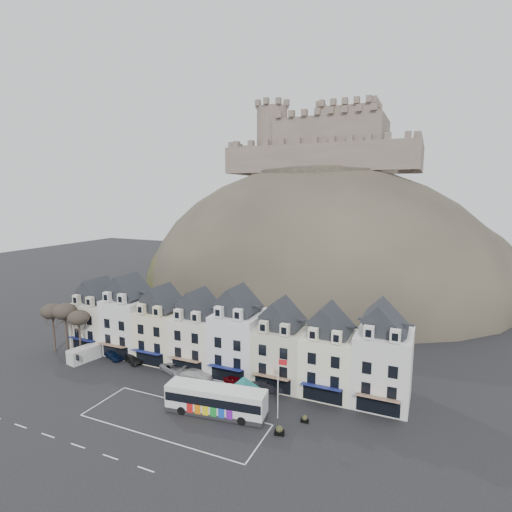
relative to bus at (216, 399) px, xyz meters
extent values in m
plane|color=black|center=(-5.85, -4.36, -1.93)|extent=(300.00, 300.00, 0.00)
cube|color=silver|center=(-3.85, -3.11, -1.93)|extent=(22.00, 7.50, 0.01)
cube|color=beige|center=(-29.65, 11.64, 2.07)|extent=(6.80, 8.00, 8.00)
cube|color=black|center=(-29.65, 11.64, 7.27)|extent=(6.80, 5.76, 2.80)
cube|color=beige|center=(-31.15, 8.04, 6.97)|extent=(1.20, 0.80, 1.60)
cube|color=beige|center=(-28.16, 8.04, 6.97)|extent=(1.20, 0.80, 1.60)
cube|color=black|center=(-29.65, 7.61, -0.63)|extent=(5.10, 0.06, 2.20)
cube|color=navy|center=(-29.65, 6.94, 0.67)|extent=(5.10, 1.29, 0.43)
cube|color=silver|center=(-22.85, 11.64, 2.67)|extent=(6.80, 8.00, 9.20)
cube|color=black|center=(-22.85, 11.64, 8.47)|extent=(6.80, 5.76, 2.80)
cube|color=silver|center=(-24.35, 8.04, 8.17)|extent=(1.20, 0.80, 1.60)
cube|color=silver|center=(-21.36, 8.04, 8.17)|extent=(1.20, 0.80, 1.60)
cube|color=black|center=(-22.85, 7.61, -0.63)|extent=(5.10, 0.06, 2.20)
cube|color=maroon|center=(-22.85, 6.94, 0.67)|extent=(5.10, 1.29, 0.43)
cube|color=beige|center=(-16.05, 11.64, 2.07)|extent=(6.80, 8.00, 8.00)
cube|color=black|center=(-16.05, 11.64, 7.27)|extent=(6.80, 5.76, 2.80)
cube|color=beige|center=(-17.55, 8.04, 6.97)|extent=(1.20, 0.80, 1.60)
cube|color=beige|center=(-14.56, 8.04, 6.97)|extent=(1.20, 0.80, 1.60)
cube|color=black|center=(-16.05, 7.61, -0.63)|extent=(5.10, 0.06, 2.20)
cube|color=navy|center=(-16.05, 6.94, 0.67)|extent=(5.10, 1.29, 0.43)
cube|color=white|center=(-9.25, 11.64, 2.07)|extent=(6.80, 8.00, 8.00)
cube|color=black|center=(-9.25, 11.64, 7.27)|extent=(6.80, 5.76, 2.80)
cube|color=white|center=(-10.75, 8.04, 6.97)|extent=(1.20, 0.80, 1.60)
cube|color=white|center=(-7.76, 8.04, 6.97)|extent=(1.20, 0.80, 1.60)
cube|color=black|center=(-9.25, 7.61, -0.63)|extent=(5.10, 0.06, 2.20)
cube|color=maroon|center=(-9.25, 6.94, 0.67)|extent=(5.10, 1.29, 0.43)
cube|color=white|center=(-2.45, 11.64, 2.67)|extent=(6.80, 8.00, 9.20)
cube|color=black|center=(-2.45, 11.64, 8.47)|extent=(6.80, 5.76, 2.80)
cube|color=white|center=(-3.95, 8.04, 8.17)|extent=(1.20, 0.80, 1.60)
cube|color=white|center=(-0.96, 8.04, 8.17)|extent=(1.20, 0.80, 1.60)
cube|color=black|center=(-2.45, 7.61, -0.63)|extent=(5.10, 0.06, 2.20)
cube|color=navy|center=(-2.45, 6.94, 0.67)|extent=(5.10, 1.29, 0.43)
cube|color=beige|center=(4.35, 11.64, 2.07)|extent=(6.80, 8.00, 8.00)
cube|color=black|center=(4.35, 11.64, 7.27)|extent=(6.80, 5.76, 2.80)
cube|color=beige|center=(2.85, 8.04, 6.97)|extent=(1.20, 0.80, 1.60)
cube|color=beige|center=(5.84, 8.04, 6.97)|extent=(1.20, 0.80, 1.60)
cube|color=black|center=(4.35, 7.61, -0.63)|extent=(5.10, 0.06, 2.20)
cube|color=maroon|center=(4.35, 6.94, 0.67)|extent=(5.10, 1.29, 0.43)
cube|color=white|center=(11.15, 11.64, 2.07)|extent=(6.80, 8.00, 8.00)
cube|color=black|center=(11.15, 11.64, 7.27)|extent=(6.80, 5.76, 2.80)
cube|color=white|center=(9.65, 8.04, 6.97)|extent=(1.20, 0.80, 1.60)
cube|color=white|center=(12.64, 8.04, 6.97)|extent=(1.20, 0.80, 1.60)
cube|color=black|center=(11.15, 7.61, -0.63)|extent=(5.10, 0.06, 2.20)
cube|color=navy|center=(11.15, 6.94, 0.67)|extent=(5.10, 1.29, 0.43)
cube|color=white|center=(17.95, 11.64, 2.67)|extent=(6.80, 8.00, 9.20)
cube|color=black|center=(17.95, 11.64, 8.47)|extent=(6.80, 5.76, 2.80)
cube|color=white|center=(16.45, 8.04, 8.17)|extent=(1.20, 0.80, 1.60)
cube|color=white|center=(19.44, 8.04, 8.17)|extent=(1.20, 0.80, 1.60)
cube|color=black|center=(17.95, 7.61, -0.63)|extent=(5.10, 0.06, 2.20)
cube|color=maroon|center=(17.95, 6.94, 0.67)|extent=(5.10, 1.29, 0.43)
ellipsoid|color=#332E27|center=(-5.85, 65.64, -1.93)|extent=(96.00, 76.00, 68.00)
ellipsoid|color=#273319|center=(-27.85, 59.64, -1.93)|extent=(52.00, 44.00, 42.00)
ellipsoid|color=#332E27|center=(18.15, 69.64, -1.93)|extent=(56.00, 48.00, 46.00)
ellipsoid|color=#273319|center=(-9.85, 51.64, -1.93)|extent=(40.00, 28.00, 28.00)
ellipsoid|color=#332E27|center=(4.15, 53.64, -1.93)|extent=(36.00, 28.00, 24.00)
cylinder|color=#332E27|center=(-5.85, 65.64, 29.07)|extent=(30.00, 30.00, 3.00)
cube|color=#6A5B51|center=(-5.85, 61.64, 33.57)|extent=(48.00, 2.20, 7.00)
cube|color=#6A5B51|center=(-5.85, 81.64, 33.57)|extent=(48.00, 2.20, 7.00)
cube|color=#6A5B51|center=(-29.85, 71.64, 33.57)|extent=(2.20, 22.00, 7.00)
cube|color=#6A5B51|center=(18.15, 71.64, 33.57)|extent=(2.20, 22.00, 7.00)
cube|color=#6A5B51|center=(-3.85, 71.64, 39.07)|extent=(28.00, 18.00, 10.00)
cube|color=#6A5B51|center=(0.15, 73.64, 40.57)|extent=(14.00, 12.00, 13.00)
cylinder|color=#6A5B51|center=(-19.85, 67.64, 39.07)|extent=(8.40, 8.40, 18.00)
cylinder|color=silver|center=(0.15, 73.64, 49.57)|extent=(0.16, 0.16, 5.00)
cylinder|color=#382C23|center=(-34.85, 6.14, 0.94)|extent=(0.32, 0.32, 5.74)
ellipsoid|color=#383028|center=(-34.85, 6.14, 5.04)|extent=(3.61, 3.61, 2.54)
cylinder|color=#382C23|center=(-31.85, 6.14, 1.08)|extent=(0.32, 0.32, 6.02)
ellipsoid|color=#383028|center=(-31.85, 6.14, 5.38)|extent=(3.78, 3.78, 2.67)
cylinder|color=#382C23|center=(-28.85, 6.14, 0.80)|extent=(0.32, 0.32, 5.46)
ellipsoid|color=#383028|center=(-28.85, 6.14, 4.70)|extent=(3.43, 3.43, 2.42)
cube|color=#262628|center=(0.00, 0.00, -1.53)|extent=(12.61, 4.39, 0.56)
cube|color=silver|center=(0.00, 0.00, 0.11)|extent=(12.61, 4.34, 2.83)
cube|color=black|center=(0.00, 0.00, 0.26)|extent=(12.37, 4.39, 1.07)
cube|color=silver|center=(0.00, 0.00, 1.39)|extent=(12.35, 4.19, 0.28)
cube|color=orange|center=(6.07, 0.77, 1.19)|extent=(0.24, 1.35, 0.31)
cylinder|color=black|center=(3.84, -0.79, -1.42)|extent=(1.11, 0.49, 1.08)
cylinder|color=black|center=(3.52, 1.72, -1.42)|extent=(1.11, 0.49, 1.08)
cylinder|color=black|center=(-3.76, -1.75, -1.42)|extent=(1.11, 0.49, 1.08)
cylinder|color=black|center=(-4.08, 0.76, -1.42)|extent=(1.11, 0.49, 1.08)
cube|color=black|center=(1.20, 4.77, -0.84)|extent=(0.16, 0.16, 2.17)
cube|color=black|center=(3.58, 4.22, -0.84)|extent=(0.16, 0.16, 2.17)
cube|color=black|center=(0.66, 2.39, -0.84)|extent=(0.16, 0.16, 2.17)
cube|color=black|center=(3.04, 1.84, -0.84)|extent=(0.16, 0.16, 2.17)
cube|color=black|center=(2.12, 3.31, 0.24)|extent=(3.58, 3.58, 0.11)
cone|color=#155C5C|center=(2.12, 3.31, 1.06)|extent=(5.83, 5.83, 1.63)
cube|color=black|center=(4.75, 1.04, -1.64)|extent=(1.93, 1.93, 0.56)
sphere|color=#AD1B09|center=(4.75, 1.04, -0.63)|extent=(1.76, 1.76, 1.76)
cylinder|color=silver|center=(7.16, 2.16, 1.91)|extent=(0.12, 0.12, 7.68)
cube|color=red|center=(7.68, 2.23, 5.17)|extent=(1.05, 0.16, 0.67)
cube|color=silver|center=(-27.08, 5.14, -0.82)|extent=(3.02, 5.17, 2.21)
cube|color=black|center=(-27.08, 5.14, -0.40)|extent=(1.98, 0.47, 0.95)
cube|color=black|center=(10.35, 2.64, -1.71)|extent=(0.91, 0.51, 0.44)
sphere|color=#273319|center=(10.35, 2.64, -1.35)|extent=(0.62, 0.62, 0.62)
cube|color=black|center=(8.51, -0.86, -1.65)|extent=(1.19, 0.78, 0.55)
sphere|color=#273319|center=(8.51, -0.86, -1.22)|extent=(0.76, 0.76, 0.76)
imported|color=#0B1837|center=(-23.26, 7.64, -1.21)|extent=(4.53, 3.13, 1.43)
imported|color=black|center=(-19.48, 7.64, -1.25)|extent=(4.34, 3.04, 1.36)
imported|color=#9C9EA3|center=(-11.45, 7.39, -1.25)|extent=(5.27, 3.75, 1.35)
imported|color=silver|center=(-7.12, 6.85, -1.22)|extent=(5.01, 2.26, 1.42)
imported|color=#55040A|center=(-1.05, 7.64, -1.24)|extent=(4.34, 2.60, 1.38)
imported|color=black|center=(3.60, 7.64, -1.19)|extent=(4.76, 2.98, 1.48)
camera|label=1|loc=(22.61, -39.03, 24.52)|focal=28.00mm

